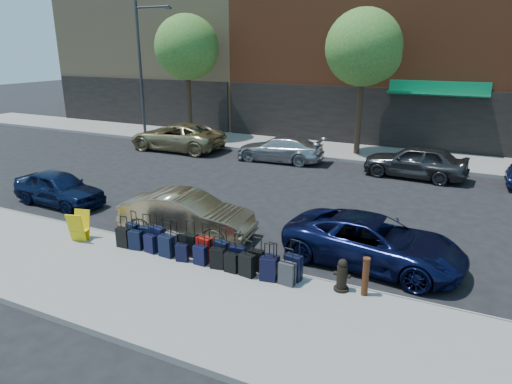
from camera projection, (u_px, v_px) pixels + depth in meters
The scene contains 40 objects.
ground at pixel (277, 209), 16.34m from camera, with size 120.00×120.00×0.00m, color black.
sidewalk_near at pixel (167, 291), 10.75m from camera, with size 60.00×4.00×0.15m, color gray.
sidewalk_far at pixel (349, 152), 24.88m from camera, with size 60.00×4.00×0.15m, color gray.
curb_near at pixel (211, 257), 12.48m from camera, with size 60.00×0.08×0.15m, color gray.
curb_far at pixel (339, 160), 23.15m from camera, with size 60.00×0.08×0.15m, color gray.
building_left at pixel (183, 14), 35.97m from camera, with size 15.00×12.12×16.00m.
tree_left at pixel (189, 49), 26.93m from camera, with size 3.80×3.80×7.27m.
tree_center at pixel (366, 50), 22.56m from camera, with size 3.80×3.80×7.27m.
streetlight at pixel (142, 62), 27.78m from camera, with size 2.59×0.18×8.00m.
suitcase_front_0 at pixel (133, 233), 13.12m from camera, with size 0.43×0.29×0.96m.
suitcase_front_1 at pixel (147, 236), 12.90m from camera, with size 0.43×0.28×0.95m.
suitcase_front_2 at pixel (158, 238), 12.74m from camera, with size 0.46×0.31×1.03m.
suitcase_front_3 at pixel (173, 243), 12.49m from camera, with size 0.43×0.29×0.95m.
suitcase_front_4 at pixel (190, 245), 12.29m from camera, with size 0.43×0.25×1.02m.
suitcase_front_5 at pixel (205, 249), 12.07m from camera, with size 0.46×0.31×1.02m.
suitcase_front_6 at pixel (222, 252), 11.93m from camera, with size 0.43×0.29×0.95m.
suitcase_front_7 at pixel (238, 257), 11.66m from camera, with size 0.40×0.24×0.93m.
suitcase_front_8 at pixel (256, 260), 11.49m from camera, with size 0.37×0.21×0.89m.
suitcase_front_9 at pixel (272, 265), 11.24m from camera, with size 0.38×0.24×0.88m.
suitcase_front_10 at pixel (293, 267), 11.05m from camera, with size 0.45×0.29×1.02m.
suitcase_back_0 at pixel (124, 237), 12.86m from camera, with size 0.39×0.24×0.91m.
suitcase_back_1 at pixel (136, 240), 12.71m from camera, with size 0.40×0.27×0.88m.
suitcase_back_2 at pixel (151, 244), 12.53m from camera, with size 0.37×0.24×0.82m.
suitcase_back_3 at pixel (167, 246), 12.27m from camera, with size 0.41×0.25×0.96m.
suitcase_back_4 at pixel (182, 253), 12.02m from camera, with size 0.35×0.25×0.77m.
suitcase_back_5 at pixel (200, 255), 11.83m from camera, with size 0.36×0.21×0.83m.
suitcase_back_6 at pixel (218, 258), 11.62m from camera, with size 0.40×0.27×0.87m.
suitcase_back_7 at pixel (232, 263), 11.43m from camera, with size 0.34×0.20×0.81m.
suitcase_back_8 at pixel (247, 265), 11.23m from camera, with size 0.42×0.28×0.93m.
suitcase_back_9 at pixel (268, 269), 11.01m from camera, with size 0.43×0.30×0.95m.
suitcase_back_10 at pixel (287, 273), 10.82m from camera, with size 0.40×0.25×0.91m.
fire_hydrant at pixel (342, 276), 10.54m from camera, with size 0.40×0.35×0.79m.
bollard at pixel (366, 276), 10.30m from camera, with size 0.17×0.17×0.93m.
display_rack at pixel (79, 226), 13.27m from camera, with size 0.60×0.64×0.87m.
car_near_0 at pixel (59, 188), 16.68m from camera, with size 1.48×3.68×1.25m, color #0D183A.
car_near_1 at pixel (187, 215), 13.88m from camera, with size 1.44×4.13×1.36m, color #98805D.
car_near_2 at pixel (373, 242), 12.05m from camera, with size 2.17×4.71×1.31m, color #0D133B.
car_far_0 at pixel (177, 137), 25.49m from camera, with size 2.50×5.43×1.51m, color tan.
car_far_1 at pixel (280, 149), 23.00m from camera, with size 1.80×4.42×1.28m, color #BABCC1.
car_far_2 at pixel (415, 161), 20.08m from camera, with size 1.77×4.40×1.50m, color #323134.
Camera 1 is at (6.05, -14.15, 5.58)m, focal length 32.00 mm.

